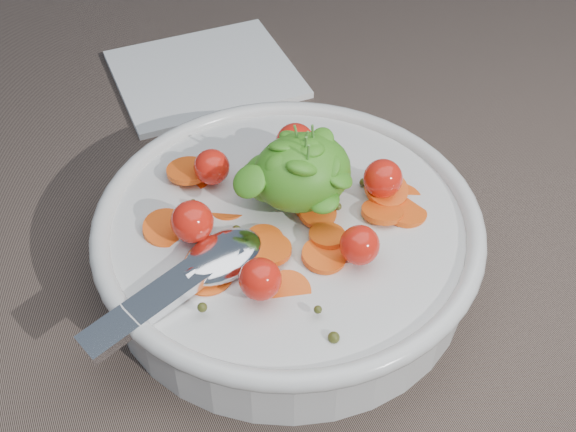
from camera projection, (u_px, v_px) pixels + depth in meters
name	position (u px, v px, depth m)	size (l,w,h in m)	color
ground	(306.00, 253.00, 0.56)	(6.00, 6.00, 0.00)	#6C594D
bowl	(288.00, 238.00, 0.52)	(0.30, 0.28, 0.12)	silver
napkin	(205.00, 74.00, 0.72)	(0.17, 0.15, 0.01)	white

